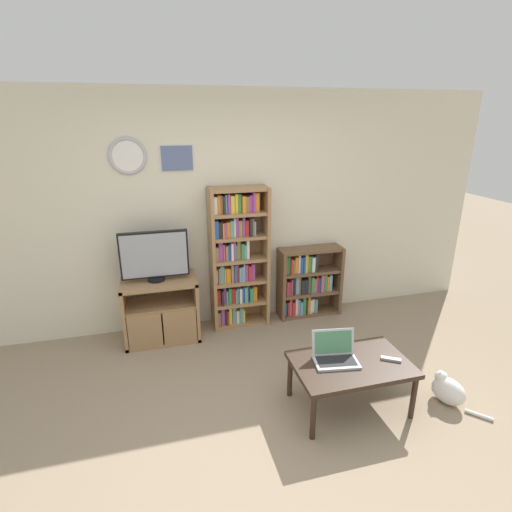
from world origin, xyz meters
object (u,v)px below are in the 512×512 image
(remote_near_laptop, at_px, (391,359))
(coffee_table, at_px, (351,367))
(bookshelf_short, at_px, (306,282))
(tv_stand, at_px, (161,310))
(cat, at_px, (447,390))
(bookshelf_tall, at_px, (236,258))
(laptop, at_px, (335,354))
(television, at_px, (154,256))

(remote_near_laptop, bearing_deg, coffee_table, -67.65)
(bookshelf_short, relative_size, remote_near_laptop, 5.34)
(tv_stand, relative_size, bookshelf_short, 0.92)
(bookshelf_short, distance_m, cat, 1.94)
(bookshelf_tall, xyz_separation_m, remote_near_laptop, (0.91, -1.71, -0.38))
(bookshelf_short, distance_m, coffee_table, 1.68)
(remote_near_laptop, bearing_deg, laptop, -73.87)
(television, bearing_deg, cat, -36.56)
(tv_stand, distance_m, laptop, 1.98)
(tv_stand, relative_size, coffee_table, 0.83)
(bookshelf_short, xyz_separation_m, remote_near_laptop, (0.06, -1.72, 0.02))
(coffee_table, distance_m, remote_near_laptop, 0.33)
(remote_near_laptop, bearing_deg, cat, 108.79)
(coffee_table, bearing_deg, television, 133.74)
(bookshelf_tall, bearing_deg, bookshelf_short, 0.76)
(bookshelf_tall, relative_size, cat, 3.41)
(tv_stand, relative_size, television, 1.13)
(tv_stand, xyz_separation_m, bookshelf_tall, (0.86, 0.13, 0.47))
(bookshelf_tall, xyz_separation_m, cat, (1.42, -1.82, -0.69))
(tv_stand, xyz_separation_m, television, (-0.02, 0.01, 0.61))
(television, bearing_deg, bookshelf_tall, 7.45)
(coffee_table, bearing_deg, laptop, 149.15)
(bookshelf_short, bearing_deg, cat, -72.89)
(coffee_table, xyz_separation_m, laptop, (-0.12, 0.07, 0.10))
(coffee_table, relative_size, cat, 2.00)
(television, relative_size, laptop, 1.78)
(bookshelf_tall, distance_m, remote_near_laptop, 1.97)
(bookshelf_tall, relative_size, coffee_table, 1.70)
(bookshelf_short, bearing_deg, tv_stand, -175.30)
(tv_stand, distance_m, television, 0.61)
(bookshelf_tall, height_order, laptop, bookshelf_tall)
(cat, bearing_deg, laptop, 145.76)
(tv_stand, height_order, laptop, tv_stand)
(bookshelf_tall, relative_size, laptop, 4.13)
(bookshelf_tall, distance_m, cat, 2.41)
(bookshelf_short, relative_size, cat, 1.80)
(coffee_table, height_order, cat, coffee_table)
(remote_near_laptop, distance_m, cat, 0.61)
(bookshelf_short, xyz_separation_m, coffee_table, (-0.27, -1.66, -0.03))
(television, xyz_separation_m, remote_near_laptop, (1.80, -1.59, -0.52))
(remote_near_laptop, bearing_deg, television, -99.70)
(remote_near_laptop, bearing_deg, bookshelf_tall, -120.05)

